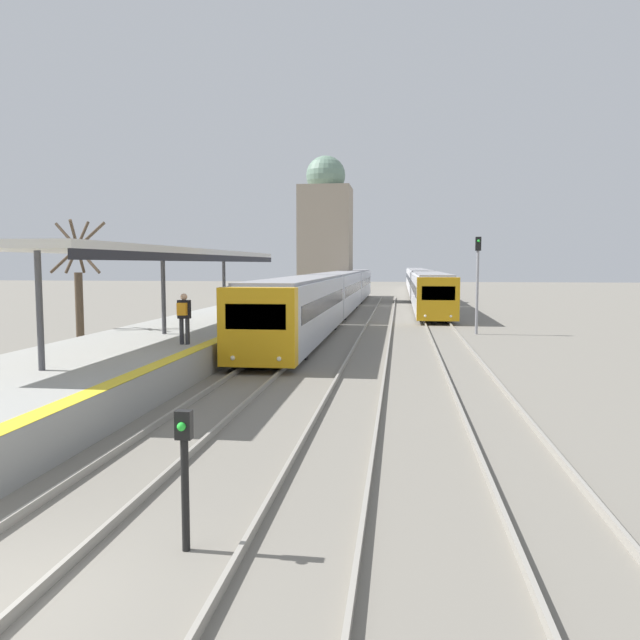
{
  "coord_description": "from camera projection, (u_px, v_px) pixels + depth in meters",
  "views": [
    {
      "loc": [
        4.57,
        -5.54,
        3.6
      ],
      "look_at": [
        1.69,
        16.8,
        1.56
      ],
      "focal_mm": 35.0,
      "sensor_mm": 36.0,
      "label": 1
    }
  ],
  "objects": [
    {
      "name": "train_far",
      "position": [
        420.0,
        282.0,
        68.39
      ],
      "size": [
        2.47,
        65.5,
        2.93
      ],
      "color": "gold",
      "rests_on": "ground_plane"
    },
    {
      "name": "signal_post_near",
      "position": [
        185.0,
        464.0,
        7.74
      ],
      "size": [
        0.2,
        0.22,
        1.79
      ],
      "color": "black",
      "rests_on": "ground_plane"
    },
    {
      "name": "bare_tree_background",
      "position": [
        79.0,
        291.0,
        25.32
      ],
      "size": [
        2.45,
        1.54,
        5.34
      ],
      "color": "#4C3D2D",
      "rests_on": "ground_plane"
    },
    {
      "name": "train_near",
      "position": [
        336.0,
        291.0,
        44.93
      ],
      "size": [
        2.56,
        50.68,
        2.95
      ],
      "color": "gold",
      "rests_on": "ground_plane"
    },
    {
      "name": "platform_canopy",
      "position": [
        164.0,
        253.0,
        23.11
      ],
      "size": [
        4.0,
        20.2,
        3.15
      ],
      "color": "beige",
      "rests_on": "station_platform"
    },
    {
      "name": "person_on_platform",
      "position": [
        184.0,
        314.0,
        20.24
      ],
      "size": [
        0.4,
        0.4,
        1.66
      ],
      "color": "#2D2D33",
      "rests_on": "station_platform"
    },
    {
      "name": "track_middle_line",
      "position": [
        271.0,
        634.0,
        5.94
      ],
      "size": [
        1.5,
        120.0,
        0.15
      ],
      "color": "gray",
      "rests_on": "ground_plane"
    },
    {
      "name": "signal_mast_far",
      "position": [
        478.0,
        273.0,
        31.58
      ],
      "size": [
        0.28,
        0.29,
        4.95
      ],
      "color": "gray",
      "rests_on": "ground_plane"
    },
    {
      "name": "distant_domed_building",
      "position": [
        326.0,
        233.0,
        59.48
      ],
      "size": [
        4.85,
        4.85,
        13.77
      ],
      "color": "gray",
      "rests_on": "ground_plane"
    }
  ]
}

